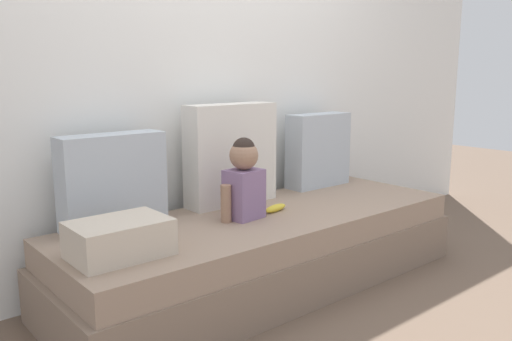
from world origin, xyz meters
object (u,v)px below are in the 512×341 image
at_px(throw_pillow_center, 231,154).
at_px(toddler, 244,179).
at_px(folded_blanket, 119,238).
at_px(throw_pillow_right, 318,150).
at_px(throw_pillow_left, 113,181).
at_px(banana, 275,208).
at_px(couch, 266,250).

xyz_separation_m(throw_pillow_center, toddler, (-0.14, -0.30, -0.08)).
distance_m(throw_pillow_center, folded_blanket, 1.02).
distance_m(throw_pillow_right, toddler, 0.93).
height_order(throw_pillow_left, banana, throw_pillow_left).
height_order(throw_pillow_right, folded_blanket, throw_pillow_right).
bearing_deg(throw_pillow_left, couch, -22.77).
height_order(throw_pillow_left, throw_pillow_right, throw_pillow_right).
height_order(throw_pillow_right, toddler, throw_pillow_right).
bearing_deg(throw_pillow_left, banana, -20.98).
bearing_deg(toddler, throw_pillow_right, 18.57).
xyz_separation_m(throw_pillow_left, toddler, (0.60, -0.30, -0.02)).
height_order(banana, folded_blanket, folded_blanket).
relative_size(throw_pillow_left, throw_pillow_right, 1.07).
relative_size(throw_pillow_left, toddler, 1.21).
height_order(throw_pillow_right, banana, throw_pillow_right).
distance_m(toddler, banana, 0.29).
bearing_deg(couch, banana, -0.09).
xyz_separation_m(couch, toddler, (-0.14, 0.01, 0.42)).
xyz_separation_m(couch, throw_pillow_left, (-0.74, 0.31, 0.44)).
relative_size(throw_pillow_left, folded_blanket, 1.31).
bearing_deg(toddler, banana, -3.78).
bearing_deg(folded_blanket, throw_pillow_center, 24.37).
relative_size(couch, throw_pillow_left, 4.55).
height_order(couch, toddler, toddler).
relative_size(throw_pillow_center, folded_blanket, 1.46).
height_order(couch, banana, banana).
bearing_deg(banana, throw_pillow_left, 159.02).
bearing_deg(throw_pillow_center, banana, -77.22).
bearing_deg(couch, toddler, 174.41).
xyz_separation_m(toddler, folded_blanket, (-0.77, -0.12, -0.13)).
distance_m(couch, throw_pillow_center, 0.59).
distance_m(throw_pillow_left, folded_blanket, 0.47).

